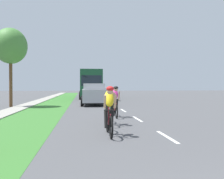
{
  "coord_description": "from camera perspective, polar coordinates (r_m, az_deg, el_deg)",
  "views": [
    {
      "loc": [
        -2.6,
        -1.07,
        1.58
      ],
      "look_at": [
        0.33,
        22.59,
        1.24
      ],
      "focal_mm": 37.93,
      "sensor_mm": 36.0,
      "label": 1
    }
  ],
  "objects": [
    {
      "name": "bus_dark_green",
      "position": [
        31.76,
        -5.34,
        1.54
      ],
      "size": [
        2.78,
        11.6,
        3.48
      ],
      "color": "#194C2D",
      "rests_on": "ground_plane"
    },
    {
      "name": "pickup_blue",
      "position": [
        59.16,
        -2.78,
        0.09
      ],
      "size": [
        2.22,
        5.1,
        1.64
      ],
      "color": "#23389E",
      "rests_on": "ground_plane"
    },
    {
      "name": "lane_markings_center",
      "position": [
        25.25,
        -1.13,
        -2.75
      ],
      "size": [
        0.12,
        53.8,
        0.01
      ],
      "color": "white",
      "rests_on": "ground_plane"
    },
    {
      "name": "ground_plane",
      "position": [
        21.29,
        -0.01,
        -3.43
      ],
      "size": [
        120.0,
        120.0,
        0.0
      ],
      "primitive_type": "plane",
      "color": "#4C4C4F"
    },
    {
      "name": "cyclist_lead",
      "position": [
        7.57,
        -0.67,
        -5.0
      ],
      "size": [
        0.42,
        1.72,
        1.58
      ],
      "color": "black",
      "rests_on": "ground_plane"
    },
    {
      "name": "cyclist_trailing",
      "position": [
        9.66,
        -0.62,
        -3.73
      ],
      "size": [
        0.42,
        1.72,
        1.58
      ],
      "color": "black",
      "rests_on": "ground_plane"
    },
    {
      "name": "cyclist_distant",
      "position": [
        12.01,
        0.78,
        -2.84
      ],
      "size": [
        0.42,
        1.72,
        1.58
      ],
      "color": "black",
      "rests_on": "ground_plane"
    },
    {
      "name": "suv_silver",
      "position": [
        19.99,
        -4.45,
        -0.99
      ],
      "size": [
        2.15,
        4.7,
        1.79
      ],
      "color": "#A5A8AD",
      "rests_on": "ground_plane"
    },
    {
      "name": "grass_verge",
      "position": [
        21.27,
        -13.73,
        -3.45
      ],
      "size": [
        2.8,
        70.0,
        0.01
      ],
      "primitive_type": "cube",
      "color": "#38722D",
      "rests_on": "ground_plane"
    },
    {
      "name": "sedan_white",
      "position": [
        48.84,
        -6.06,
        -0.13
      ],
      "size": [
        1.98,
        4.3,
        1.52
      ],
      "color": "silver",
      "rests_on": "ground_plane"
    },
    {
      "name": "street_tree_near",
      "position": [
        19.72,
        -23.26,
        9.52
      ],
      "size": [
        2.45,
        2.45,
        5.97
      ],
      "color": "brown",
      "rests_on": "ground_plane"
    },
    {
      "name": "sidewalk_concrete",
      "position": [
        21.61,
        -19.13,
        -3.4
      ],
      "size": [
        1.28,
        70.0,
        0.1
      ],
      "primitive_type": "cube",
      "color": "#9E998E",
      "rests_on": "ground_plane"
    }
  ]
}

